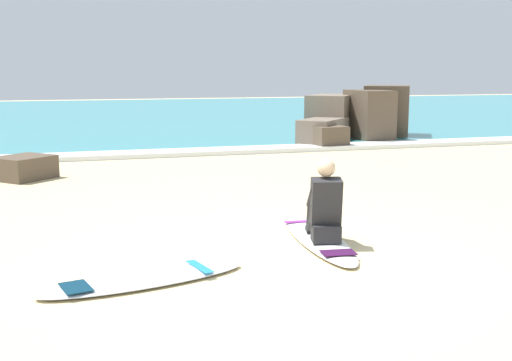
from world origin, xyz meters
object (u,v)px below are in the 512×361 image
Objects in this scene: surfboard_main at (317,238)px; surfboard_spare_near at (145,279)px; surfer_seated at (325,208)px; shoreline_rock at (24,168)px.

surfboard_spare_near is at bearing -156.29° from surfboard_main.
shoreline_rock is at bearing 120.71° from surfer_seated.
surfboard_spare_near is at bearing -78.63° from shoreline_rock.
shoreline_rock is (-3.52, 5.71, 0.18)m from surfboard_main.
surfboard_spare_near is (-2.18, -0.96, 0.00)m from surfboard_main.
surfer_seated reaches higher than surfboard_main.
surfer_seated is 6.89m from shoreline_rock.
surfboard_main is at bearing 88.66° from surfer_seated.
surfer_seated reaches higher than shoreline_rock.
shoreline_rock is at bearing 121.67° from surfboard_main.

